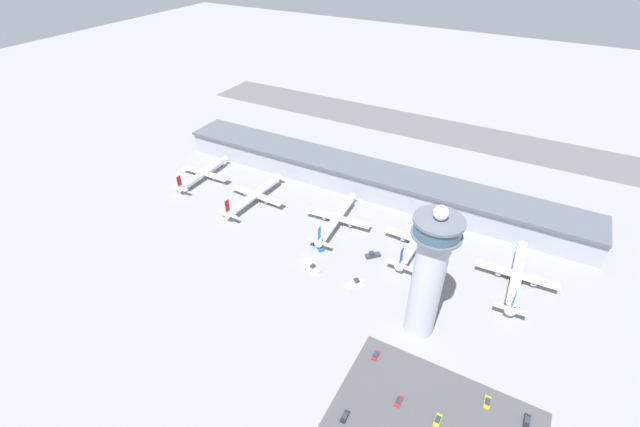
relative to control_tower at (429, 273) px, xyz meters
name	(u,v)px	position (x,y,z in m)	size (l,w,h in m)	color
ground_plane	(306,261)	(-57.58, 12.66, -29.09)	(1000.00, 1000.00, 0.00)	gray
terminal_building	(368,179)	(-57.58, 82.66, -21.71)	(237.64, 25.00, 14.58)	#9399A3
runway_strip	(421,127)	(-57.58, 183.40, -29.09)	(356.45, 44.00, 0.01)	#515154
control_tower	(429,273)	(0.00, 0.00, 0.00)	(16.73, 16.73, 57.19)	#ADB2BC
parking_lot_surface	(437,420)	(16.87, -32.52, -29.09)	(64.00, 40.00, 0.01)	#424247
airplane_gate_alpha	(204,173)	(-148.10, 46.97, -25.13)	(33.19, 41.59, 11.85)	silver
airplane_gate_bravo	(255,195)	(-106.87, 41.78, -24.81)	(34.59, 46.13, 12.97)	silver
airplane_gate_charlie	(337,218)	(-57.72, 44.21, -24.85)	(34.82, 45.76, 13.11)	white
airplane_gate_delta	(417,240)	(-16.39, 46.67, -24.71)	(32.53, 44.42, 13.90)	silver
airplane_gate_echo	(517,275)	(28.77, 44.19, -24.64)	(34.19, 46.09, 13.91)	silver
service_truck_catering	(373,255)	(-31.77, 30.09, -28.09)	(6.59, 6.57, 2.89)	black
service_truck_fuel	(314,269)	(-51.52, 9.05, -28.26)	(6.98, 4.57, 2.43)	black
service_truck_baggage	(355,283)	(-31.25, 9.84, -28.18)	(6.23, 6.77, 2.65)	black
service_truck_water	(318,246)	(-57.39, 24.08, -28.13)	(7.50, 6.43, 2.77)	black
car_yellow_taxi	(376,355)	(-9.29, -19.67, -28.57)	(1.98, 4.55, 1.36)	black
car_white_wagon	(527,421)	(41.90, -19.24, -28.53)	(1.90, 4.57, 1.45)	black
car_blue_compact	(438,420)	(17.19, -32.69, -28.52)	(1.93, 4.47, 1.49)	black
car_green_van	(345,416)	(-9.02, -45.72, -28.50)	(1.89, 4.28, 1.54)	black
car_red_hatchback	(399,401)	(4.20, -32.46, -28.57)	(2.00, 4.54, 1.36)	black
car_navy_sedan	(487,402)	(29.71, -18.88, -28.56)	(2.10, 4.73, 1.39)	black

